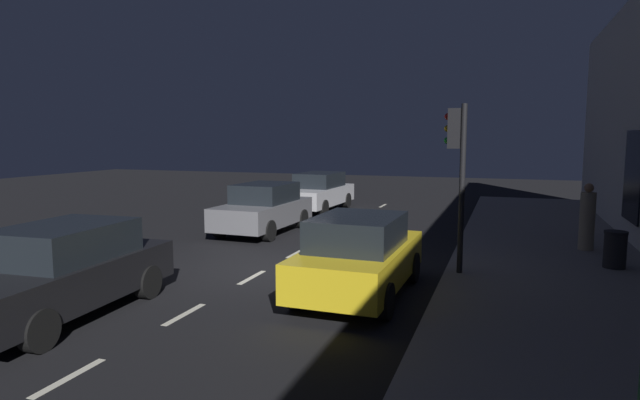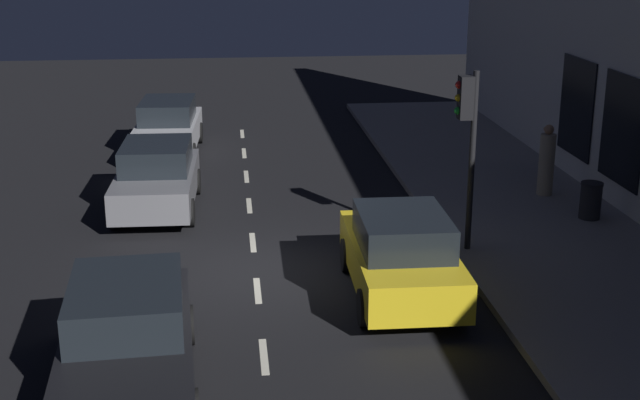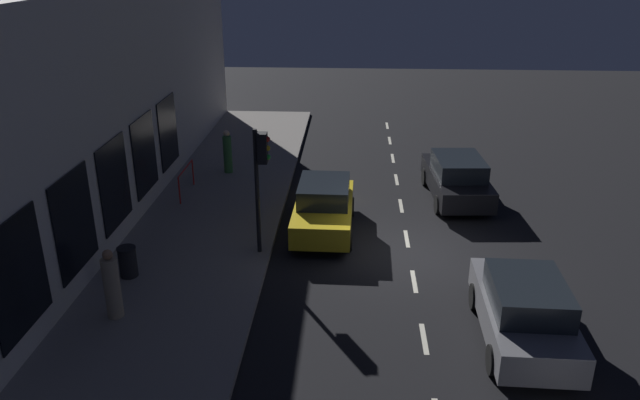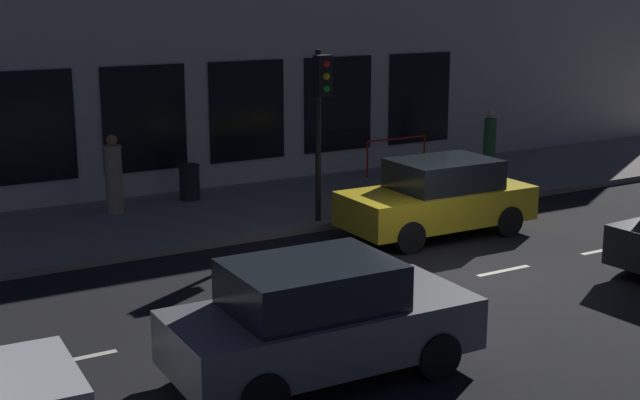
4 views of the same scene
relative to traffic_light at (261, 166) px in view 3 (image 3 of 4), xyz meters
name	(u,v)px [view 3 (image 3 of 4)]	position (x,y,z in m)	size (l,w,h in m)	color
ground_plane	(409,254)	(-4.19, -0.37, -2.73)	(60.00, 60.00, 0.00)	black
sidewalk	(197,246)	(2.06, -0.37, -2.66)	(4.50, 32.00, 0.15)	gray
building_facade	(96,129)	(4.60, -0.37, 0.86)	(0.65, 32.00, 7.22)	beige
lane_centre_line	(407,239)	(-4.19, -1.37, -2.73)	(0.12, 27.20, 0.01)	beige
traffic_light	(261,166)	(0.00, 0.00, 0.00)	(0.47, 0.32, 3.62)	black
parked_car_0	(524,310)	(-6.35, 3.77, -1.94)	(1.95, 4.11, 1.58)	slate
parked_car_1	(457,178)	(-6.14, -4.72, -1.94)	(2.08, 4.41, 1.58)	black
parked_car_2	(324,207)	(-1.63, -1.84, -1.94)	(1.89, 4.02, 1.58)	gold
pedestrian_0	(228,153)	(2.32, -6.66, -1.80)	(0.43, 0.43, 1.68)	#336B38
pedestrian_1	(112,286)	(3.02, 3.52, -1.78)	(0.53, 0.53, 1.74)	gray
trash_bin	(128,262)	(3.37, 1.60, -2.16)	(0.49, 0.49, 0.83)	black
red_railing	(186,175)	(3.34, -4.31, -1.87)	(0.05, 1.91, 0.97)	red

